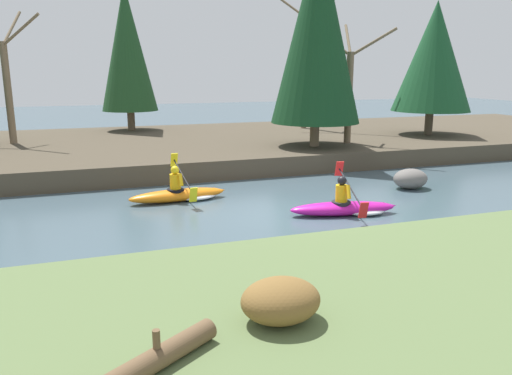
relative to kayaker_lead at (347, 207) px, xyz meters
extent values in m
plane|color=#425660|center=(-1.31, 0.56, -0.20)|extent=(90.00, 90.00, 0.00)
cube|color=#5B7042|center=(-1.31, -5.34, 0.07)|extent=(44.00, 5.69, 0.54)
cube|color=#4C4233|center=(-1.31, 10.68, 0.14)|extent=(44.00, 11.71, 0.68)
cylinder|color=brown|center=(-3.88, 14.70, 0.96)|extent=(0.36, 0.36, 0.97)
cone|color=#1E4723|center=(-3.88, 14.70, 4.41)|extent=(2.68, 2.68, 5.94)
cylinder|color=#7A664C|center=(2.37, 6.91, 0.94)|extent=(0.36, 0.36, 0.92)
cone|color=#143D1E|center=(2.37, 6.91, 4.85)|extent=(3.40, 3.40, 6.92)
cylinder|color=brown|center=(8.90, 8.45, 1.02)|extent=(0.36, 0.36, 1.08)
cone|color=#194C28|center=(8.90, 8.45, 3.96)|extent=(3.49, 3.49, 4.81)
cylinder|color=#7A664C|center=(-8.86, 11.55, 2.47)|extent=(0.28, 0.28, 3.99)
cylinder|color=#7A664C|center=(-8.13, 10.94, 4.86)|extent=(1.57, 1.34, 1.19)
cylinder|color=#7A664C|center=(-8.57, 12.34, 5.02)|extent=(0.70, 1.68, 1.49)
cylinder|color=#7A664C|center=(4.05, 7.32, 2.28)|extent=(0.28, 0.28, 3.61)
cylinder|color=#7A664C|center=(3.43, 7.84, 4.50)|extent=(1.36, 1.17, 1.23)
cylinder|color=#7A664C|center=(4.71, 6.77, 4.43)|extent=(1.43, 1.22, 1.09)
cylinder|color=#7A664C|center=(4.31, 8.03, 4.57)|extent=(0.65, 1.53, 1.36)
cylinder|color=#7A664C|center=(4.58, 12.81, 3.26)|extent=(0.28, 0.28, 5.57)
cylinder|color=#7A664C|center=(3.62, 13.61, 6.78)|extent=(2.04, 1.74, 1.85)
cylinder|color=#7A664C|center=(5.60, 11.95, 6.66)|extent=(2.15, 1.83, 1.63)
cylinder|color=#7A664C|center=(4.98, 13.91, 6.88)|extent=(0.93, 2.31, 2.05)
ellipsoid|color=brown|center=(-4.01, -5.49, 0.61)|extent=(1.00, 0.83, 0.54)
ellipsoid|color=#C61999|center=(-0.12, 0.02, -0.03)|extent=(2.76, 1.09, 0.34)
cone|color=#C61999|center=(1.11, -0.21, -0.01)|extent=(0.38, 0.26, 0.20)
cylinder|color=black|center=(-0.16, 0.03, 0.12)|extent=(0.56, 0.56, 0.08)
cylinder|color=yellow|center=(-0.16, 0.03, 0.37)|extent=(0.35, 0.35, 0.42)
sphere|color=black|center=(-0.16, 0.03, 0.69)|extent=(0.27, 0.27, 0.23)
cylinder|color=yellow|center=(-0.02, 0.25, 0.45)|extent=(0.13, 0.24, 0.35)
cylinder|color=yellow|center=(-0.11, -0.22, 0.45)|extent=(0.13, 0.24, 0.35)
cylinder|color=black|center=(0.06, -0.01, 0.49)|extent=(0.39, 1.89, 0.65)
cube|color=red|center=(0.24, 0.92, 0.80)|extent=(0.23, 0.19, 0.41)
cube|color=red|center=(-0.11, -0.95, 0.18)|extent=(0.23, 0.19, 0.41)
ellipsoid|color=white|center=(0.43, -0.08, -0.11)|extent=(1.21, 0.89, 0.18)
ellipsoid|color=orange|center=(-3.80, 2.75, -0.03)|extent=(2.74, 0.81, 0.34)
cone|color=orange|center=(-2.56, 2.84, -0.01)|extent=(0.36, 0.23, 0.20)
cylinder|color=black|center=(-3.85, 2.74, 0.12)|extent=(0.52, 0.52, 0.08)
cylinder|color=yellow|center=(-3.85, 2.74, 0.37)|extent=(0.32, 0.32, 0.42)
sphere|color=yellow|center=(-3.85, 2.74, 0.69)|extent=(0.25, 0.25, 0.23)
cylinder|color=yellow|center=(-3.77, 2.99, 0.45)|extent=(0.11, 0.23, 0.35)
cylinder|color=yellow|center=(-3.73, 2.51, 0.45)|extent=(0.11, 0.23, 0.35)
cylinder|color=black|center=(-3.62, 2.76, 0.49)|extent=(0.19, 1.91, 0.65)
cube|color=yellow|center=(-3.69, 3.71, 0.80)|extent=(0.21, 0.17, 0.41)
cube|color=yellow|center=(-3.54, 1.81, 0.18)|extent=(0.21, 0.17, 0.41)
ellipsoid|color=white|center=(-3.25, 2.79, -0.11)|extent=(1.15, 0.78, 0.18)
ellipsoid|color=slate|center=(3.26, 1.93, 0.11)|extent=(1.09, 0.85, 0.62)
cylinder|color=brown|center=(-5.76, -6.13, 0.46)|extent=(1.76, 1.27, 0.24)
cylinder|color=brown|center=(-5.59, -6.02, 0.68)|extent=(0.08, 0.08, 0.20)
camera|label=1|loc=(-6.13, -10.68, 3.34)|focal=35.00mm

